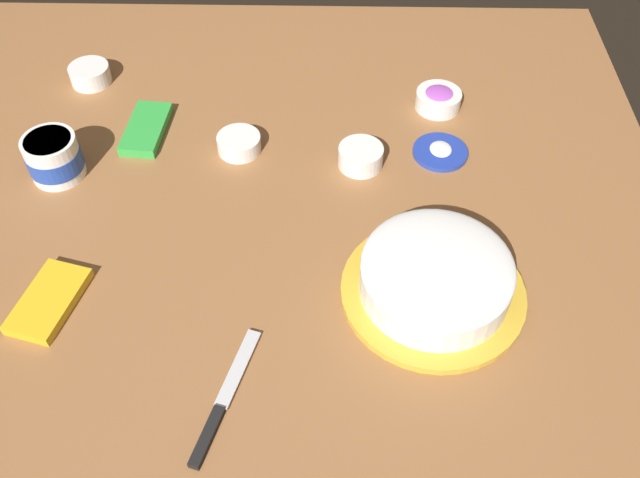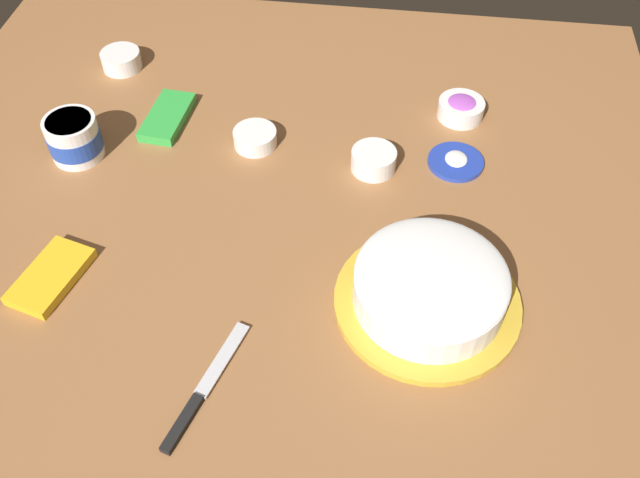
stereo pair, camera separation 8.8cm
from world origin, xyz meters
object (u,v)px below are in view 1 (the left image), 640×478
spreading_knife (220,407)px  candy_box_lower (49,301)px  sprinkle_bowl_orange (239,143)px  sprinkle_bowl_pink (361,156)px  sprinkle_bowl_green (90,74)px  sprinkle_bowl_rainbow (438,99)px  candy_box_upper (146,129)px  frosting_tub (54,157)px  frosted_cake (435,279)px  frosting_tub_lid (440,152)px

spreading_knife → candy_box_lower: candy_box_lower is taller
sprinkle_bowl_orange → sprinkle_bowl_pink: (0.04, 0.24, 0.00)m
sprinkle_bowl_green → sprinkle_bowl_rainbow: 0.77m
candy_box_upper → candy_box_lower: bearing=-5.6°
candy_box_lower → sprinkle_bowl_pink: bearing=138.7°
sprinkle_bowl_green → sprinkle_bowl_rainbow: (0.07, 0.77, -0.00)m
sprinkle_bowl_orange → sprinkle_bowl_rainbow: (-0.15, 0.41, 0.00)m
spreading_knife → sprinkle_bowl_rainbow: sprinkle_bowl_rainbow is taller
spreading_knife → sprinkle_bowl_green: (-0.80, -0.38, 0.02)m
frosting_tub → candy_box_lower: 0.32m
sprinkle_bowl_pink → candy_box_lower: 0.63m
spreading_knife → sprinkle_bowl_pink: size_ratio=2.60×
spreading_knife → sprinkle_bowl_rainbow: bearing=151.8°
spreading_knife → candy_box_lower: size_ratio=1.54×
sprinkle_bowl_pink → spreading_knife: bearing=-22.0°
frosted_cake → sprinkle_bowl_rainbow: bearing=173.8°
frosted_cake → frosting_tub_lid: frosted_cake is taller
frosted_cake → sprinkle_bowl_green: size_ratio=3.49×
frosting_tub → sprinkle_bowl_pink: frosting_tub is taller
sprinkle_bowl_orange → frosting_tub: bearing=-77.4°
frosted_cake → sprinkle_bowl_rainbow: frosted_cake is taller
frosting_tub_lid → candy_box_upper: size_ratio=0.71×
sprinkle_bowl_pink → candy_box_upper: bearing=-101.1°
frosted_cake → sprinkle_bowl_rainbow: (-0.50, 0.05, -0.02)m
sprinkle_bowl_green → candy_box_lower: bearing=7.0°
frosting_tub_lid → sprinkle_bowl_green: sprinkle_bowl_green is taller
sprinkle_bowl_pink → frosted_cake: bearing=20.0°
candy_box_lower → candy_box_upper: bearing=-175.6°
frosting_tub_lid → frosted_cake: bearing=-7.5°
frosted_cake → sprinkle_bowl_pink: size_ratio=3.49×
frosting_tub → spreading_knife: 0.62m
frosting_tub_lid → sprinkle_bowl_green: bearing=-106.5°
sprinkle_bowl_green → sprinkle_bowl_rainbow: bearing=84.5°
frosting_tub → candy_box_upper: 0.20m
frosted_cake → sprinkle_bowl_green: frosted_cake is taller
sprinkle_bowl_orange → sprinkle_bowl_green: 0.42m
sprinkle_bowl_orange → sprinkle_bowl_pink: 0.25m
spreading_knife → sprinkle_bowl_orange: sprinkle_bowl_orange is taller
spreading_knife → candy_box_upper: size_ratio=1.49×
frosting_tub_lid → frosting_tub: bearing=-84.5°
sprinkle_bowl_rainbow → candy_box_lower: bearing=-52.3°
frosted_cake → sprinkle_bowl_pink: bearing=-160.0°
sprinkle_bowl_pink → candy_box_lower: size_ratio=0.59×
sprinkle_bowl_pink → frosting_tub: bearing=-86.2°
frosted_cake → spreading_knife: (0.22, -0.33, -0.04)m
sprinkle_bowl_green → candy_box_upper: 0.23m
spreading_knife → sprinkle_bowl_green: sprinkle_bowl_green is taller
sprinkle_bowl_pink → frosting_tub_lid: bearing=101.8°
frosting_tub → sprinkle_bowl_rainbow: bearing=106.4°
frosted_cake → sprinkle_bowl_rainbow: size_ratio=3.20×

